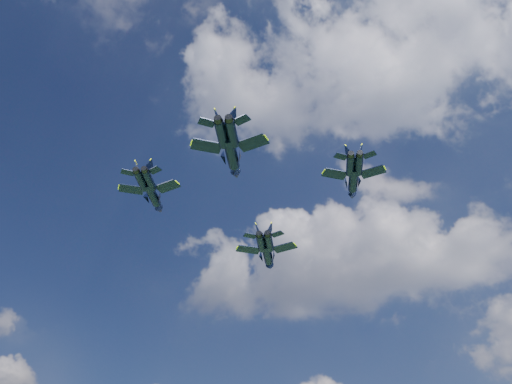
% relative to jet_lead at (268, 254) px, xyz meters
% --- Properties ---
extents(jet_lead, '(11.79, 15.73, 3.70)m').
position_rel_jet_lead_xyz_m(jet_lead, '(0.00, 0.00, 0.00)').
color(jet_lead, black).
extents(jet_left, '(11.00, 14.61, 3.44)m').
position_rel_jet_lead_xyz_m(jet_left, '(-14.08, -21.90, 3.17)').
color(jet_left, black).
extents(jet_right, '(10.31, 13.83, 3.25)m').
position_rel_jet_lead_xyz_m(jet_right, '(20.64, -16.30, 1.63)').
color(jet_right, black).
extents(jet_slot, '(11.59, 15.48, 3.64)m').
position_rel_jet_lead_xyz_m(jet_slot, '(5.11, -31.99, -0.54)').
color(jet_slot, black).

